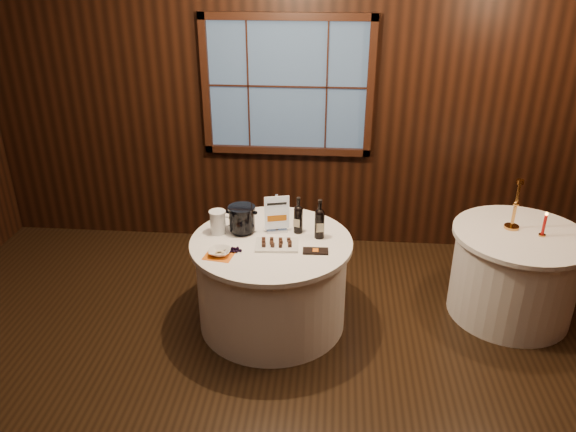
# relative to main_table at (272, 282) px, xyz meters

# --- Properties ---
(ground) EXTENTS (6.00, 6.00, 0.00)m
(ground) POSITION_rel_main_table_xyz_m (0.00, -1.00, -0.39)
(ground) COLOR black
(ground) RESTS_ON ground
(back_wall) EXTENTS (6.00, 0.10, 3.00)m
(back_wall) POSITION_rel_main_table_xyz_m (0.00, 1.48, 1.16)
(back_wall) COLOR black
(back_wall) RESTS_ON ground
(main_table) EXTENTS (1.28, 1.28, 0.77)m
(main_table) POSITION_rel_main_table_xyz_m (0.00, 0.00, 0.00)
(main_table) COLOR white
(main_table) RESTS_ON ground
(side_table) EXTENTS (1.08, 1.08, 0.77)m
(side_table) POSITION_rel_main_table_xyz_m (2.00, 0.30, 0.00)
(side_table) COLOR white
(side_table) RESTS_ON ground
(sign_stand) EXTENTS (0.20, 0.13, 0.32)m
(sign_stand) POSITION_rel_main_table_xyz_m (0.03, 0.16, 0.49)
(sign_stand) COLOR #B2B1B8
(sign_stand) RESTS_ON main_table
(port_bottle_left) EXTENTS (0.07, 0.08, 0.31)m
(port_bottle_left) POSITION_rel_main_table_xyz_m (0.20, 0.16, 0.52)
(port_bottle_left) COLOR black
(port_bottle_left) RESTS_ON main_table
(port_bottle_right) EXTENTS (0.08, 0.08, 0.33)m
(port_bottle_right) POSITION_rel_main_table_xyz_m (0.37, 0.08, 0.52)
(port_bottle_right) COLOR black
(port_bottle_right) RESTS_ON main_table
(ice_bucket) EXTENTS (0.22, 0.22, 0.22)m
(ice_bucket) POSITION_rel_main_table_xyz_m (-0.25, 0.12, 0.50)
(ice_bucket) COLOR black
(ice_bucket) RESTS_ON main_table
(chocolate_plate) EXTENTS (0.34, 0.24, 0.05)m
(chocolate_plate) POSITION_rel_main_table_xyz_m (0.05, -0.09, 0.40)
(chocolate_plate) COLOR white
(chocolate_plate) RESTS_ON main_table
(chocolate_box) EXTENTS (0.20, 0.10, 0.02)m
(chocolate_box) POSITION_rel_main_table_xyz_m (0.35, -0.16, 0.39)
(chocolate_box) COLOR black
(chocolate_box) RESTS_ON main_table
(grape_bunch) EXTENTS (0.15, 0.06, 0.04)m
(grape_bunch) POSITION_rel_main_table_xyz_m (-0.25, -0.21, 0.40)
(grape_bunch) COLOR black
(grape_bunch) RESTS_ON main_table
(glass_pitcher) EXTENTS (0.18, 0.14, 0.19)m
(glass_pitcher) POSITION_rel_main_table_xyz_m (-0.44, 0.09, 0.48)
(glass_pitcher) COLOR white
(glass_pitcher) RESTS_ON main_table
(orange_napkin) EXTENTS (0.24, 0.24, 0.00)m
(orange_napkin) POSITION_rel_main_table_xyz_m (-0.36, -0.26, 0.38)
(orange_napkin) COLOR orange
(orange_napkin) RESTS_ON main_table
(cracker_bowl) EXTENTS (0.16, 0.16, 0.04)m
(cracker_bowl) POSITION_rel_main_table_xyz_m (-0.36, -0.26, 0.41)
(cracker_bowl) COLOR white
(cracker_bowl) RESTS_ON orange_napkin
(brass_candlestick) EXTENTS (0.12, 0.12, 0.43)m
(brass_candlestick) POSITION_rel_main_table_xyz_m (1.94, 0.38, 0.54)
(brass_candlestick) COLOR #BD823B
(brass_candlestick) RESTS_ON side_table
(red_candle) EXTENTS (0.06, 0.06, 0.21)m
(red_candle) POSITION_rel_main_table_xyz_m (2.14, 0.26, 0.46)
(red_candle) COLOR #BD823B
(red_candle) RESTS_ON side_table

